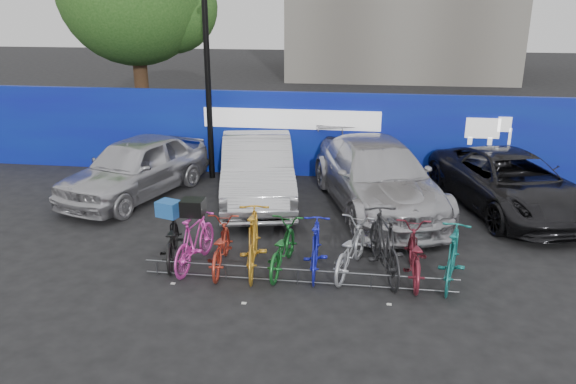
% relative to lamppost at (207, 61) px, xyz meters
% --- Properties ---
extents(ground, '(100.00, 100.00, 0.00)m').
position_rel_lamppost_xyz_m(ground, '(3.20, -5.40, -3.27)').
color(ground, black).
rests_on(ground, ground).
extents(hoarding, '(22.00, 0.18, 2.40)m').
position_rel_lamppost_xyz_m(hoarding, '(3.21, 0.60, -2.07)').
color(hoarding, '#0A2C95').
rests_on(hoarding, ground).
extents(lamppost, '(0.25, 0.50, 6.11)m').
position_rel_lamppost_xyz_m(lamppost, '(0.00, 0.00, 0.00)').
color(lamppost, black).
rests_on(lamppost, ground).
extents(bike_rack, '(5.60, 0.03, 0.30)m').
position_rel_lamppost_xyz_m(bike_rack, '(3.20, -6.00, -3.11)').
color(bike_rack, '#595B60').
rests_on(bike_rack, ground).
extents(car_0, '(3.13, 4.87, 1.54)m').
position_rel_lamppost_xyz_m(car_0, '(-1.48, -1.82, -2.50)').
color(car_0, silver).
rests_on(car_0, ground).
extents(car_1, '(2.67, 5.11, 1.60)m').
position_rel_lamppost_xyz_m(car_1, '(1.64, -1.67, -2.47)').
color(car_1, silver).
rests_on(car_1, ground).
extents(car_2, '(3.77, 5.94, 1.60)m').
position_rel_lamppost_xyz_m(car_2, '(4.61, -1.84, -2.47)').
color(car_2, '#BCBBC1').
rests_on(car_2, ground).
extents(car_3, '(3.65, 5.45, 1.39)m').
position_rel_lamppost_xyz_m(car_3, '(7.74, -1.58, -2.58)').
color(car_3, black).
rests_on(car_3, ground).
extents(bike_0, '(1.03, 1.86, 0.93)m').
position_rel_lamppost_xyz_m(bike_0, '(0.68, -5.39, -2.81)').
color(bike_0, black).
rests_on(bike_0, ground).
extents(bike_1, '(0.72, 1.78, 1.04)m').
position_rel_lamppost_xyz_m(bike_1, '(1.20, -5.55, -2.75)').
color(bike_1, '#EF3EBC').
rests_on(bike_1, ground).
extents(bike_2, '(0.75, 1.76, 0.90)m').
position_rel_lamppost_xyz_m(bike_2, '(1.69, -5.57, -2.82)').
color(bike_2, '#AE3221').
rests_on(bike_2, ground).
extents(bike_3, '(0.81, 2.03, 1.19)m').
position_rel_lamppost_xyz_m(bike_3, '(2.32, -5.55, -2.68)').
color(bike_3, gold).
rests_on(bike_3, ground).
extents(bike_4, '(0.76, 1.78, 0.91)m').
position_rel_lamppost_xyz_m(bike_4, '(2.85, -5.48, -2.82)').
color(bike_4, '#176625').
rests_on(bike_4, ground).
extents(bike_5, '(0.55, 1.71, 1.02)m').
position_rel_lamppost_xyz_m(bike_5, '(3.47, -5.50, -2.76)').
color(bike_5, '#191FB4').
rests_on(bike_5, ground).
extents(bike_6, '(1.05, 1.90, 0.94)m').
position_rel_lamppost_xyz_m(bike_6, '(4.10, -5.39, -2.80)').
color(bike_6, '#A8AAB0').
rests_on(bike_6, ground).
extents(bike_7, '(1.03, 2.12, 1.23)m').
position_rel_lamppost_xyz_m(bike_7, '(4.72, -5.41, -2.66)').
color(bike_7, '#242427').
rests_on(bike_7, ground).
extents(bike_8, '(0.63, 1.80, 0.95)m').
position_rel_lamppost_xyz_m(bike_8, '(5.24, -5.47, -2.80)').
color(bike_8, maroon).
rests_on(bike_8, ground).
extents(bike_9, '(0.88, 1.82, 1.06)m').
position_rel_lamppost_xyz_m(bike_9, '(5.90, -5.58, -2.74)').
color(bike_9, '#197570').
rests_on(bike_9, ground).
extents(cargo_crate, '(0.50, 0.43, 0.30)m').
position_rel_lamppost_xyz_m(cargo_crate, '(0.68, -5.39, -2.20)').
color(cargo_crate, '#2058A8').
rests_on(cargo_crate, bike_0).
extents(cargo_topcase, '(0.42, 0.37, 0.30)m').
position_rel_lamppost_xyz_m(cargo_topcase, '(1.20, -5.55, -2.08)').
color(cargo_topcase, black).
rests_on(cargo_topcase, bike_1).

